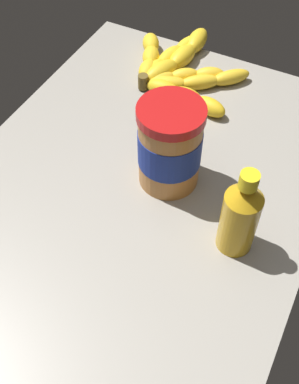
% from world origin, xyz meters
% --- Properties ---
extents(ground_plane, '(0.93, 0.58, 0.03)m').
position_xyz_m(ground_plane, '(0.00, 0.00, -0.02)').
color(ground_plane, gray).
extents(banana_bunch, '(0.25, 0.26, 0.04)m').
position_xyz_m(banana_bunch, '(0.36, 0.06, 0.02)').
color(banana_bunch, yellow).
rests_on(banana_bunch, ground_plane).
extents(peanut_butter_jar, '(0.10, 0.10, 0.15)m').
position_xyz_m(peanut_butter_jar, '(0.10, -0.04, 0.08)').
color(peanut_butter_jar, '#B27238').
rests_on(peanut_butter_jar, ground_plane).
extents(honey_bottle, '(0.05, 0.05, 0.16)m').
position_xyz_m(honey_bottle, '(0.03, -0.18, 0.07)').
color(honey_bottle, gold).
rests_on(honey_bottle, ground_plane).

